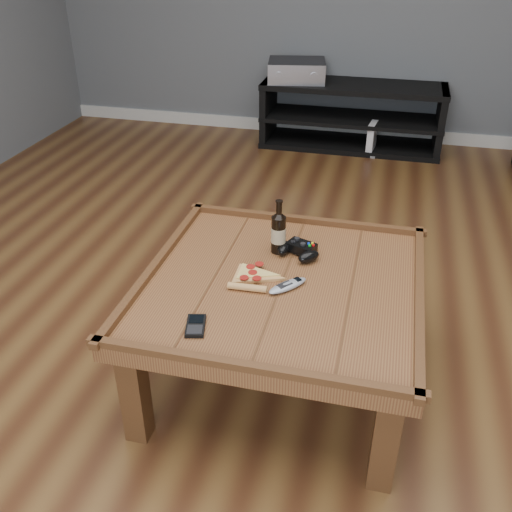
% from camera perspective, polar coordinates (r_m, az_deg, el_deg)
% --- Properties ---
extents(ground, '(6.00, 6.00, 0.00)m').
position_cam_1_polar(ground, '(2.36, 2.35, -11.76)').
color(ground, '#442513').
rests_on(ground, ground).
extents(baseboard, '(5.00, 0.02, 0.10)m').
position_cam_1_polar(baseboard, '(4.96, 9.60, 12.22)').
color(baseboard, silver).
rests_on(baseboard, ground).
extents(coffee_table, '(1.03, 1.03, 0.48)m').
position_cam_1_polar(coffee_table, '(2.11, 2.58, -3.93)').
color(coffee_table, '#5A2F19').
rests_on(coffee_table, ground).
extents(media_console, '(1.40, 0.45, 0.50)m').
position_cam_1_polar(media_console, '(4.67, 9.52, 13.60)').
color(media_console, black).
rests_on(media_console, ground).
extents(beer_bottle, '(0.06, 0.06, 0.22)m').
position_cam_1_polar(beer_bottle, '(2.22, 2.26, 2.46)').
color(beer_bottle, black).
rests_on(beer_bottle, coffee_table).
extents(game_controller, '(0.18, 0.16, 0.05)m').
position_cam_1_polar(game_controller, '(2.23, 4.25, 0.61)').
color(game_controller, black).
rests_on(game_controller, coffee_table).
extents(pizza_slice, '(0.16, 0.26, 0.03)m').
position_cam_1_polar(pizza_slice, '(2.09, -0.41, -2.06)').
color(pizza_slice, tan).
rests_on(pizza_slice, coffee_table).
extents(smartphone, '(0.08, 0.12, 0.02)m').
position_cam_1_polar(smartphone, '(1.86, -6.06, -6.95)').
color(smartphone, black).
rests_on(smartphone, coffee_table).
extents(remote_control, '(0.15, 0.16, 0.02)m').
position_cam_1_polar(remote_control, '(2.04, 3.18, -2.96)').
color(remote_control, '#91969E').
rests_on(remote_control, coffee_table).
extents(av_receiver, '(0.49, 0.43, 0.15)m').
position_cam_1_polar(av_receiver, '(4.63, 4.08, 18.02)').
color(av_receiver, black).
rests_on(av_receiver, media_console).
extents(game_console, '(0.13, 0.21, 0.25)m').
position_cam_1_polar(game_console, '(4.58, 11.48, 11.31)').
color(game_console, slate).
rests_on(game_console, ground).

